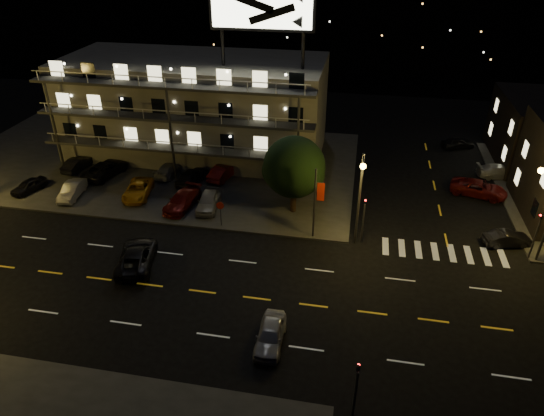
% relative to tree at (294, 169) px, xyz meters
% --- Properties ---
extents(ground, '(140.00, 140.00, 0.00)m').
position_rel_tree_xyz_m(ground, '(-2.71, -12.19, -4.39)').
color(ground, black).
rests_on(ground, ground).
extents(curb_nw, '(44.00, 24.00, 0.15)m').
position_rel_tree_xyz_m(curb_nw, '(-16.71, 7.81, -4.31)').
color(curb_nw, '#31312F').
rests_on(curb_nw, ground).
extents(motel, '(28.00, 13.80, 18.10)m').
position_rel_tree_xyz_m(motel, '(-12.65, 11.69, 0.96)').
color(motel, gray).
rests_on(motel, ground).
extents(streetlight_nc, '(0.44, 1.92, 8.00)m').
position_rel_tree_xyz_m(streetlight_nc, '(5.79, -4.25, 0.57)').
color(streetlight_nc, '#2D2D30').
rests_on(streetlight_nc, ground).
extents(signal_nw, '(0.20, 0.27, 4.60)m').
position_rel_tree_xyz_m(signal_nw, '(6.29, -3.69, -1.82)').
color(signal_nw, '#2D2D30').
rests_on(signal_nw, ground).
extents(signal_sw, '(0.20, 0.27, 4.60)m').
position_rel_tree_xyz_m(signal_sw, '(6.29, -20.69, -1.82)').
color(signal_sw, '#2D2D30').
rests_on(signal_sw, ground).
extents(signal_ne, '(0.27, 0.20, 4.60)m').
position_rel_tree_xyz_m(signal_ne, '(19.29, -3.69, -1.82)').
color(signal_ne, '#2D2D30').
rests_on(signal_ne, ground).
extents(banner_north, '(0.83, 0.16, 6.40)m').
position_rel_tree_xyz_m(banner_north, '(2.38, -3.79, -0.96)').
color(banner_north, '#2D2D30').
rests_on(banner_north, ground).
extents(stop_sign, '(0.91, 0.11, 2.61)m').
position_rel_tree_xyz_m(stop_sign, '(-5.71, -3.62, -2.68)').
color(stop_sign, '#2D2D30').
rests_on(stop_sign, ground).
extents(tree, '(5.67, 5.46, 7.13)m').
position_rel_tree_xyz_m(tree, '(0.00, 0.00, 0.00)').
color(tree, black).
rests_on(tree, curb_nw).
extents(lot_car_0, '(2.51, 3.86, 1.22)m').
position_rel_tree_xyz_m(lot_car_0, '(-25.83, -1.02, -3.63)').
color(lot_car_0, black).
rests_on(lot_car_0, curb_nw).
extents(lot_car_1, '(1.91, 4.24, 1.35)m').
position_rel_tree_xyz_m(lot_car_1, '(-21.10, -1.23, -3.56)').
color(lot_car_1, '#939498').
rests_on(lot_car_1, curb_nw).
extents(lot_car_2, '(2.97, 5.07, 1.33)m').
position_rel_tree_xyz_m(lot_car_2, '(-14.97, 0.04, -3.58)').
color(lot_car_2, orange).
rests_on(lot_car_2, curb_nw).
extents(lot_car_3, '(2.76, 5.15, 1.42)m').
position_rel_tree_xyz_m(lot_car_3, '(-10.06, -1.23, -3.53)').
color(lot_car_3, '#61100D').
rests_on(lot_car_3, curb_nw).
extents(lot_car_4, '(2.09, 4.49, 1.49)m').
position_rel_tree_xyz_m(lot_car_4, '(-7.66, -0.86, -3.49)').
color(lot_car_4, '#939498').
rests_on(lot_car_4, curb_nw).
extents(lot_car_5, '(1.82, 4.17, 1.33)m').
position_rel_tree_xyz_m(lot_car_5, '(-23.68, 4.31, -3.57)').
color(lot_car_5, black).
rests_on(lot_car_5, curb_nw).
extents(lot_car_6, '(3.66, 5.73, 1.47)m').
position_rel_tree_xyz_m(lot_car_6, '(-20.11, 3.57, -3.50)').
color(lot_car_6, black).
rests_on(lot_car_6, curb_nw).
extents(lot_car_7, '(2.30, 4.54, 1.26)m').
position_rel_tree_xyz_m(lot_car_7, '(-13.67, 4.96, -3.61)').
color(lot_car_7, '#939498').
rests_on(lot_car_7, curb_nw).
extents(lot_car_8, '(2.76, 4.69, 1.50)m').
position_rel_tree_xyz_m(lot_car_8, '(-10.74, 3.65, -3.49)').
color(lot_car_8, black).
rests_on(lot_car_8, curb_nw).
extents(lot_car_9, '(2.53, 4.61, 1.44)m').
position_rel_tree_xyz_m(lot_car_9, '(-7.95, 5.22, -3.52)').
color(lot_car_9, '#61100D').
rests_on(lot_car_9, curb_nw).
extents(side_car_0, '(4.06, 2.24, 1.27)m').
position_rel_tree_xyz_m(side_car_0, '(17.99, -2.02, -3.75)').
color(side_car_0, black).
rests_on(side_car_0, ground).
extents(side_car_1, '(5.69, 3.76, 1.45)m').
position_rel_tree_xyz_m(side_car_1, '(17.19, 6.52, -3.66)').
color(side_car_1, '#61100D').
rests_on(side_car_1, ground).
extents(side_car_2, '(4.84, 2.38, 1.35)m').
position_rel_tree_xyz_m(side_car_2, '(20.07, 10.92, -3.71)').
color(side_car_2, '#939498').
rests_on(side_car_2, ground).
extents(side_car_3, '(4.04, 2.72, 1.28)m').
position_rel_tree_xyz_m(side_car_3, '(16.85, 18.14, -3.75)').
color(side_car_3, black).
rests_on(side_car_3, ground).
extents(road_car_east, '(1.69, 4.10, 1.39)m').
position_rel_tree_xyz_m(road_car_east, '(1.01, -16.11, -3.69)').
color(road_car_east, '#939498').
rests_on(road_car_east, ground).
extents(road_car_west, '(3.75, 5.96, 1.53)m').
position_rel_tree_xyz_m(road_car_west, '(-10.61, -9.99, -3.62)').
color(road_car_west, black).
rests_on(road_car_west, ground).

